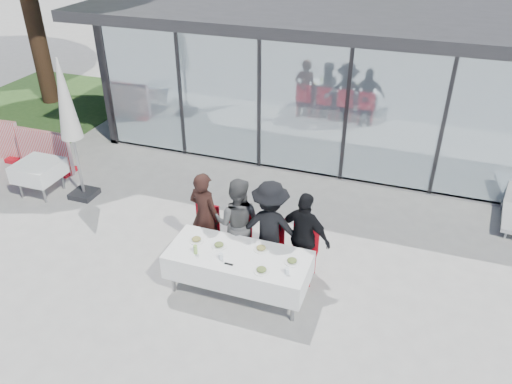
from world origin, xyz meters
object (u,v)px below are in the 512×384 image
diner_d (305,237)px  folded_eyeglasses (229,264)px  plate_d (292,261)px  plate_extra (262,270)px  plate_a (196,240)px  diner_chair_c (270,242)px  dining_table (238,265)px  diner_chair_a (206,228)px  diner_chair_d (304,249)px  plate_c (261,248)px  spare_table_left (38,171)px  diner_b (237,222)px  diner_a (205,215)px  market_umbrella (67,109)px  diner_chair_b (238,235)px  plate_b (219,245)px  diner_c (270,227)px  juice_bottle (195,249)px

diner_d → folded_eyeglasses: (-0.92, -1.02, -0.04)m
plate_d → plate_extra: 0.51m
plate_a → diner_chair_c: bearing=31.8°
dining_table → diner_chair_a: (-0.90, 0.75, -0.00)m
diner_d → diner_chair_d: (0.00, 0.01, -0.26)m
plate_c → spare_table_left: 5.58m
diner_b → plate_extra: 1.28m
diner_a → plate_c: bearing=170.6°
plate_a → plate_extra: same height
dining_table → market_umbrella: bearing=158.2°
diner_a → diner_chair_a: (0.00, 0.01, -0.28)m
plate_a → spare_table_left: bearing=162.1°
folded_eyeglasses → spare_table_left: (-5.08, 1.79, -0.20)m
diner_chair_b → plate_d: 1.35m
diner_a → plate_d: 1.87m
plate_b → folded_eyeglasses: size_ratio=1.74×
diner_chair_b → diner_b: bearing=-90.0°
diner_c → diner_chair_a: bearing=-7.5°
plate_d → diner_a: bearing=159.5°
plate_b → folded_eyeglasses: plate_b is taller
diner_a → plate_d: diner_a is taller
diner_chair_c → plate_d: bearing=-49.7°
diner_chair_a → juice_bottle: 1.02m
folded_eyeglasses → market_umbrella: size_ratio=0.05×
folded_eyeglasses → spare_table_left: 5.39m
diner_chair_a → diner_c: 1.22m
diner_a → diner_chair_a: diner_a is taller
diner_chair_d → spare_table_left: diner_chair_d is taller
diner_chair_c → market_umbrella: bearing=168.2°
spare_table_left → market_umbrella: market_umbrella is taller
diner_a → diner_b: bearing=-166.5°
dining_table → spare_table_left: bearing=163.6°
juice_bottle → plate_a: bearing=113.1°
dining_table → spare_table_left: dining_table is taller
plate_extra → diner_chair_a: bearing=143.4°
diner_b → diner_c: bearing=171.0°
diner_c → folded_eyeglasses: size_ratio=12.02×
plate_b → juice_bottle: 0.40m
diner_c → diner_d: bearing=173.2°
plate_extra → plate_b: bearing=156.9°
plate_a → plate_c: 1.07m
diner_d → plate_c: 0.77m
diner_b → folded_eyeglasses: size_ratio=11.71×
diner_chair_a → juice_bottle: size_ratio=6.51×
plate_d → diner_chair_c: bearing=130.3°
diner_chair_a → plate_c: (1.20, -0.52, 0.24)m
plate_b → plate_d: bearing=-0.1°
folded_eyeglasses → spare_table_left: bearing=160.6°
diner_chair_c → diner_d: diner_d is taller
plate_c → plate_a: bearing=-173.2°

